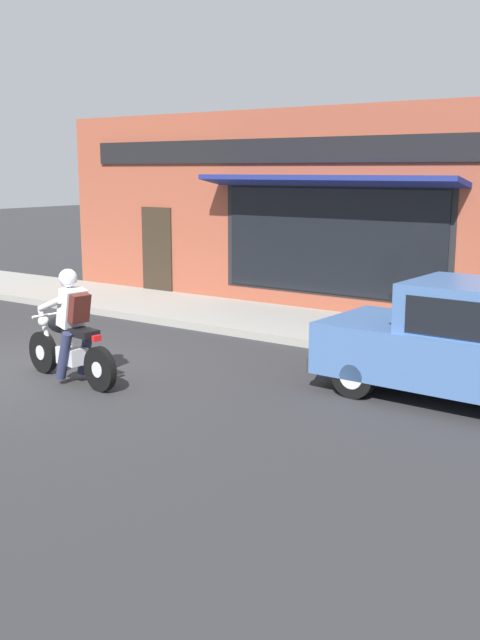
{
  "coord_description": "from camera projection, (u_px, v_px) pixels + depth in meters",
  "views": [
    {
      "loc": [
        -6.96,
        -8.91,
        2.96
      ],
      "look_at": [
        1.17,
        -3.1,
        0.95
      ],
      "focal_mm": 42.0,
      "sensor_mm": 36.0,
      "label": 1
    }
  ],
  "objects": [
    {
      "name": "motorcycle_with_rider",
      "position": [
        70.0,
        335.0,
        10.52
      ],
      "size": [
        0.63,
        2.01,
        1.62
      ],
      "color": "black",
      "rests_on": "ground"
    },
    {
      "name": "storefront_building",
      "position": [
        279.0,
        211.0,
        15.86
      ],
      "size": [
        1.25,
        11.62,
        4.2
      ],
      "color": "brown",
      "rests_on": "ground"
    },
    {
      "name": "car_hatchback",
      "position": [
        470.0,
        345.0,
        9.58
      ],
      "size": [
        1.75,
        3.83,
        1.57
      ],
      "color": "black",
      "rests_on": "ground"
    },
    {
      "name": "sidewalk_curb",
      "position": [
        119.0,
        300.0,
        16.91
      ],
      "size": [
        2.6,
        22.0,
        0.14
      ],
      "primitive_type": "cube",
      "color": "gray",
      "rests_on": "ground"
    },
    {
      "name": "ground_plane",
      "position": [
        27.0,
        371.0,
        11.22
      ],
      "size": [
        80.0,
        80.0,
        0.0
      ],
      "primitive_type": "plane",
      "color": "#2B2B2D"
    }
  ]
}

